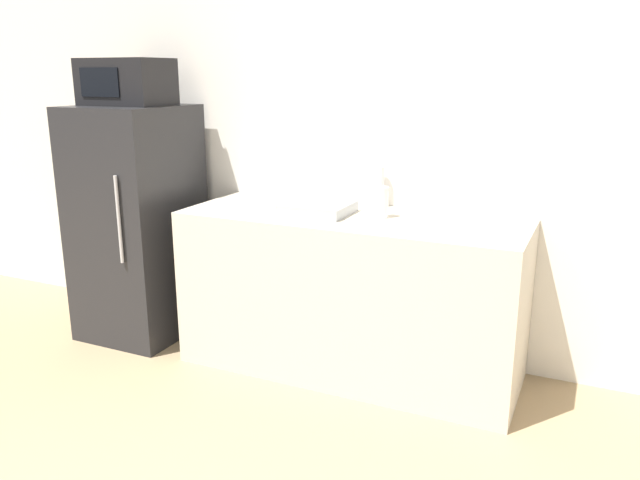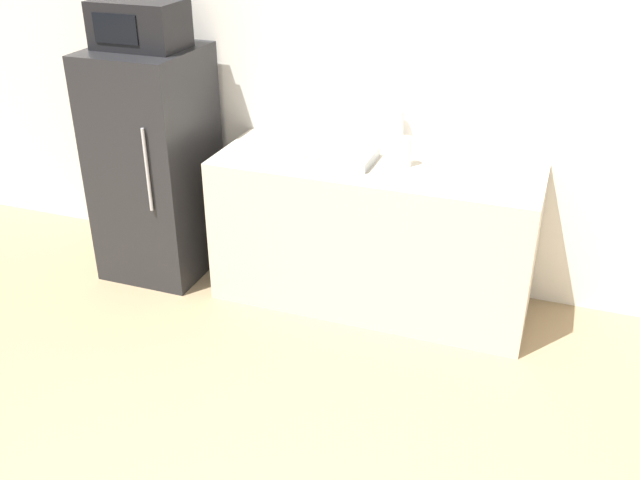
# 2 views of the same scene
# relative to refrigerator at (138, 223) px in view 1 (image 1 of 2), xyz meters

# --- Properties ---
(wall_back) EXTENTS (8.00, 0.06, 2.60)m
(wall_back) POSITION_rel_refrigerator_xyz_m (1.47, 0.43, 0.56)
(wall_back) COLOR white
(wall_back) RESTS_ON ground_plane
(refrigerator) EXTENTS (0.64, 0.70, 1.48)m
(refrigerator) POSITION_rel_refrigerator_xyz_m (0.00, 0.00, 0.00)
(refrigerator) COLOR #232326
(refrigerator) RESTS_ON ground_plane
(microwave) EXTENTS (0.52, 0.34, 0.28)m
(microwave) POSITION_rel_refrigerator_xyz_m (-0.00, -0.00, 0.88)
(microwave) COLOR black
(microwave) RESTS_ON refrigerator
(counter) EXTENTS (1.91, 0.69, 0.91)m
(counter) POSITION_rel_refrigerator_xyz_m (1.45, 0.06, -0.28)
(counter) COLOR beige
(counter) RESTS_ON ground_plane
(sink_basin) EXTENTS (0.36, 0.32, 0.06)m
(sink_basin) POSITION_rel_refrigerator_xyz_m (1.26, 0.04, 0.20)
(sink_basin) COLOR #9EA3A8
(sink_basin) RESTS_ON counter
(bottle_tall) EXTENTS (0.06, 0.06, 0.24)m
(bottle_tall) POSITION_rel_refrigerator_xyz_m (1.51, 0.35, 0.29)
(bottle_tall) COLOR silver
(bottle_tall) RESTS_ON counter
(bottle_short) EXTENTS (0.08, 0.08, 0.17)m
(bottle_short) POSITION_rel_refrigerator_xyz_m (1.62, 0.09, 0.26)
(bottle_short) COLOR silver
(bottle_short) RESTS_ON counter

